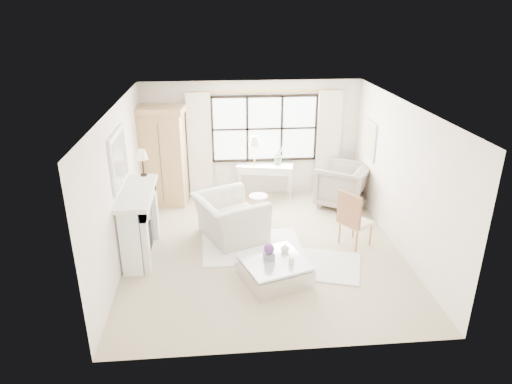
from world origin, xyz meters
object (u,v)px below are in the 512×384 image
club_armchair (230,218)px  coffee_table (274,270)px  console_table (265,181)px  armoire (162,156)px

club_armchair → coffee_table: 1.72m
console_table → coffee_table: (-0.23, -3.57, -0.22)m
club_armchair → console_table: bearing=-47.6°
console_table → coffee_table: bearing=-82.4°
armoire → club_armchair: (1.43, -1.85, -0.71)m
armoire → club_armchair: bearing=-44.8°
armoire → club_armchair: size_ratio=1.71×
console_table → coffee_table: size_ratio=1.07×
console_table → armoire: bearing=-164.8°
armoire → coffee_table: (2.10, -3.41, -0.96)m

